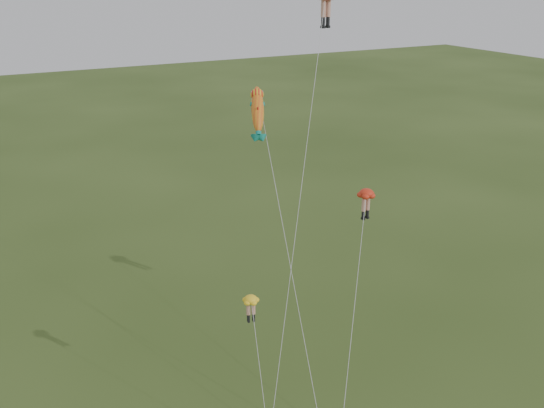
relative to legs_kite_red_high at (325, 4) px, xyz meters
name	(u,v)px	position (x,y,z in m)	size (l,w,h in m)	color
legs_kite_red_high	(325,4)	(0.00, 0.00, 0.00)	(10.59, 11.42, 24.71)	red
legs_kite_red_mid	(366,200)	(0.96, -4.37, -12.51)	(8.10, 9.40, 11.95)	red
legs_kite_yellow	(252,309)	(-10.20, -9.46, -15.23)	(1.14, 3.67, 9.27)	yellow
fish_kite	(258,111)	(-5.65, -1.26, -6.32)	(2.59, 12.87, 19.08)	yellow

